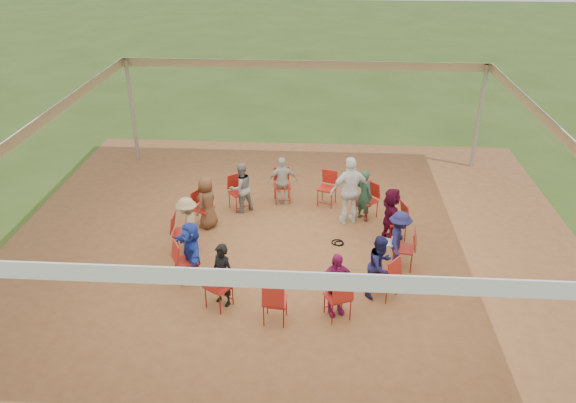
# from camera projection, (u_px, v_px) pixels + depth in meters

# --- Properties ---
(ground) EXTENTS (80.00, 80.00, 0.00)m
(ground) POSITION_uv_depth(u_px,v_px,m) (292.00, 251.00, 12.41)
(ground) COLOR #2F4816
(ground) RESTS_ON ground
(dirt_patch) EXTENTS (13.00, 13.00, 0.00)m
(dirt_patch) POSITION_uv_depth(u_px,v_px,m) (292.00, 251.00, 12.41)
(dirt_patch) COLOR brown
(dirt_patch) RESTS_ON ground
(tent) EXTENTS (10.33, 10.33, 3.00)m
(tent) POSITION_uv_depth(u_px,v_px,m) (293.00, 152.00, 11.32)
(tent) COLOR #B2B2B7
(tent) RESTS_ON ground
(chair_0) EXTENTS (0.51, 0.50, 0.90)m
(chair_0) POSITION_uv_depth(u_px,v_px,m) (404.00, 249.00, 11.66)
(chair_0) COLOR maroon
(chair_0) RESTS_ON ground
(chair_1) EXTENTS (0.54, 0.53, 0.90)m
(chair_1) POSITION_uv_depth(u_px,v_px,m) (395.00, 222.00, 12.68)
(chair_1) COLOR maroon
(chair_1) RESTS_ON ground
(chair_2) EXTENTS (0.61, 0.61, 0.90)m
(chair_2) POSITION_uv_depth(u_px,v_px,m) (367.00, 201.00, 13.59)
(chair_2) COLOR maroon
(chair_2) RESTS_ON ground
(chair_3) EXTENTS (0.54, 0.55, 0.90)m
(chair_3) POSITION_uv_depth(u_px,v_px,m) (327.00, 189.00, 14.18)
(chair_3) COLOR maroon
(chair_3) RESTS_ON ground
(chair_4) EXTENTS (0.49, 0.50, 0.90)m
(chair_4) POSITION_uv_depth(u_px,v_px,m) (282.00, 186.00, 14.32)
(chair_4) COLOR maroon
(chair_4) RESTS_ON ground
(chair_5) EXTENTS (0.60, 0.60, 0.90)m
(chair_5) POSITION_uv_depth(u_px,v_px,m) (239.00, 193.00, 13.98)
(chair_5) COLOR maroon
(chair_5) RESTS_ON ground
(chair_6) EXTENTS (0.58, 0.57, 0.90)m
(chair_6) POSITION_uv_depth(u_px,v_px,m) (203.00, 209.00, 13.23)
(chair_6) COLOR maroon
(chair_6) RESTS_ON ground
(chair_7) EXTENTS (0.46, 0.44, 0.90)m
(chair_7) POSITION_uv_depth(u_px,v_px,m) (183.00, 233.00, 12.24)
(chair_7) COLOR maroon
(chair_7) RESTS_ON ground
(chair_8) EXTENTS (0.59, 0.58, 0.90)m
(chair_8) POSITION_uv_depth(u_px,v_px,m) (186.00, 261.00, 11.25)
(chair_8) COLOR maroon
(chair_8) RESTS_ON ground
(chair_9) EXTENTS (0.59, 0.60, 0.90)m
(chair_9) POSITION_uv_depth(u_px,v_px,m) (219.00, 287.00, 10.48)
(chair_9) COLOR maroon
(chair_9) RESTS_ON ground
(chair_10) EXTENTS (0.45, 0.47, 0.90)m
(chair_10) POSITION_uv_depth(u_px,v_px,m) (275.00, 301.00, 10.10)
(chair_10) COLOR maroon
(chair_10) RESTS_ON ground
(chair_11) EXTENTS (0.56, 0.57, 0.90)m
(chair_11) POSITION_uv_depth(u_px,v_px,m) (338.00, 297.00, 10.20)
(chair_11) COLOR maroon
(chair_11) RESTS_ON ground
(chair_12) EXTENTS (0.61, 0.60, 0.90)m
(chair_12) POSITION_uv_depth(u_px,v_px,m) (385.00, 277.00, 10.77)
(chair_12) COLOR maroon
(chair_12) RESTS_ON ground
(person_seated_0) EXTENTS (0.56, 0.89, 1.28)m
(person_seated_0) POSITION_uv_depth(u_px,v_px,m) (399.00, 240.00, 11.60)
(person_seated_0) COLOR #191A46
(person_seated_0) RESTS_ON ground
(person_seated_1) EXTENTS (0.76, 1.27, 1.28)m
(person_seated_1) POSITION_uv_depth(u_px,v_px,m) (391.00, 215.00, 12.56)
(person_seated_1) COLOR #43081F
(person_seated_1) RESTS_ON ground
(person_seated_2) EXTENTS (0.55, 0.55, 1.28)m
(person_seated_2) POSITION_uv_depth(u_px,v_px,m) (364.00, 195.00, 13.43)
(person_seated_2) COLOR #244634
(person_seated_2) RESTS_ON ground
(person_seated_3) EXTENTS (0.80, 0.50, 1.28)m
(person_seated_3) POSITION_uv_depth(u_px,v_px,m) (283.00, 181.00, 14.12)
(person_seated_3) COLOR #B7B5A4
(person_seated_3) RESTS_ON ground
(person_seated_4) EXTENTS (0.71, 0.66, 1.28)m
(person_seated_4) POSITION_uv_depth(u_px,v_px,m) (241.00, 187.00, 13.80)
(person_seated_4) COLOR gray
(person_seated_4) RESTS_ON ground
(person_seated_5) EXTENTS (0.58, 0.72, 1.28)m
(person_seated_5) POSITION_uv_depth(u_px,v_px,m) (207.00, 202.00, 13.09)
(person_seated_5) COLOR brown
(person_seated_5) RESTS_ON ground
(person_seated_6) EXTENTS (0.45, 0.85, 1.28)m
(person_seated_6) POSITION_uv_depth(u_px,v_px,m) (188.00, 225.00, 12.15)
(person_seated_6) COLOR #9B805B
(person_seated_6) RESTS_ON ground
(person_seated_7) EXTENTS (0.98, 1.25, 1.28)m
(person_seated_7) POSITION_uv_depth(u_px,v_px,m) (191.00, 251.00, 11.21)
(person_seated_7) COLOR #1F38A3
(person_seated_7) RESTS_ON ground
(person_seated_8) EXTENTS (0.56, 0.51, 1.28)m
(person_seated_8) POSITION_uv_depth(u_px,v_px,m) (222.00, 275.00, 10.47)
(person_seated_8) COLOR black
(person_seated_8) RESTS_ON ground
(person_seated_9) EXTENTS (0.84, 0.65, 1.28)m
(person_seated_9) POSITION_uv_depth(u_px,v_px,m) (335.00, 284.00, 10.21)
(person_seated_9) COLOR #84144D
(person_seated_9) RESTS_ON ground
(person_seated_10) EXTENTS (0.67, 0.71, 1.28)m
(person_seated_10) POSITION_uv_depth(u_px,v_px,m) (380.00, 266.00, 10.75)
(person_seated_10) COLOR #191A46
(person_seated_10) RESTS_ON ground
(standing_person) EXTENTS (1.10, 0.79, 1.69)m
(standing_person) POSITION_uv_depth(u_px,v_px,m) (350.00, 191.00, 13.18)
(standing_person) COLOR silver
(standing_person) RESTS_ON ground
(cable_coil) EXTENTS (0.30, 0.30, 0.03)m
(cable_coil) POSITION_uv_depth(u_px,v_px,m) (338.00, 243.00, 12.69)
(cable_coil) COLOR black
(cable_coil) RESTS_ON ground
(laptop) EXTENTS (0.32, 0.37, 0.22)m
(laptop) POSITION_uv_depth(u_px,v_px,m) (391.00, 240.00, 11.65)
(laptop) COLOR #B7B7BC
(laptop) RESTS_ON ground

